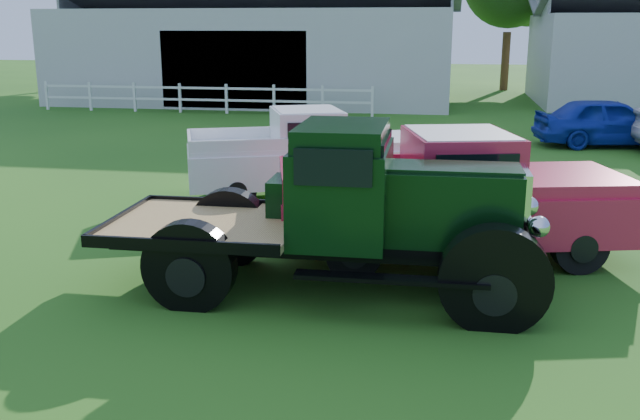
% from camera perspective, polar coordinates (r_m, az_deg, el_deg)
% --- Properties ---
extents(ground, '(120.00, 120.00, 0.00)m').
position_cam_1_polar(ground, '(9.18, -2.55, -8.18)').
color(ground, '#1E4E13').
extents(shed_left, '(18.80, 10.20, 5.60)m').
position_cam_1_polar(shed_left, '(35.39, -4.66, 13.37)').
color(shed_left, '#9F9F9C').
rests_on(shed_left, ground).
extents(fence_rail, '(14.20, 0.16, 1.20)m').
position_cam_1_polar(fence_rail, '(30.07, -9.33, 8.81)').
color(fence_rail, white).
rests_on(fence_rail, ground).
extents(tree_c, '(5.40, 5.40, 9.00)m').
position_cam_1_polar(tree_c, '(41.39, 14.87, 15.48)').
color(tree_c, '#1B3F0D').
rests_on(tree_c, ground).
extents(vintage_flatbed, '(5.85, 2.38, 2.30)m').
position_cam_1_polar(vintage_flatbed, '(9.55, 1.13, 0.04)').
color(vintage_flatbed, black).
rests_on(vintage_flatbed, ground).
extents(red_pickup, '(5.86, 3.41, 2.01)m').
position_cam_1_polar(red_pickup, '(11.18, 10.44, 1.18)').
color(red_pickup, '#C12041').
rests_on(red_pickup, ground).
extents(white_pickup, '(5.32, 3.57, 1.82)m').
position_cam_1_polar(white_pickup, '(15.01, -1.40, 4.47)').
color(white_pickup, white).
rests_on(white_pickup, ground).
extents(misc_car_blue, '(4.51, 2.45, 1.46)m').
position_cam_1_polar(misc_car_blue, '(23.13, 22.09, 6.55)').
color(misc_car_blue, '#172DA8').
rests_on(misc_car_blue, ground).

